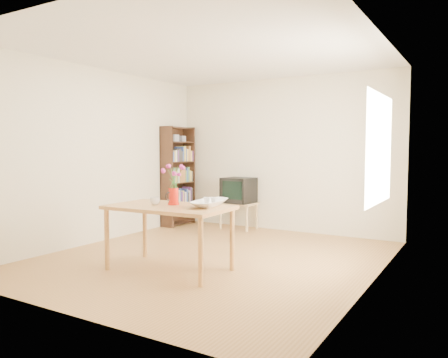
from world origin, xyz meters
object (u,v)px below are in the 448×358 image
Objects in this scene: table at (169,213)px; bowl at (210,188)px; mug at (155,201)px; pitcher at (174,197)px; television at (239,190)px.

bowl is (0.42, 0.21, 0.29)m from table.
mug is at bearing -159.16° from bowl.
pitcher is at bearing 96.97° from table.
table is 0.20m from pitcher.
mug is (-0.19, -0.02, 0.13)m from table.
pitcher reaches higher than television.
mug is (-0.17, -0.13, -0.05)m from pitcher.
pitcher is 0.46m from bowl.
bowl is (0.61, 0.23, 0.16)m from mug.
television is (-0.58, 2.71, 0.02)m from table.
bowl is (0.43, 0.10, 0.11)m from pitcher.
bowl reaches higher than table.
mug is at bearing -130.00° from pitcher.
table is 2.77m from television.
table is at bearing -73.24° from television.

